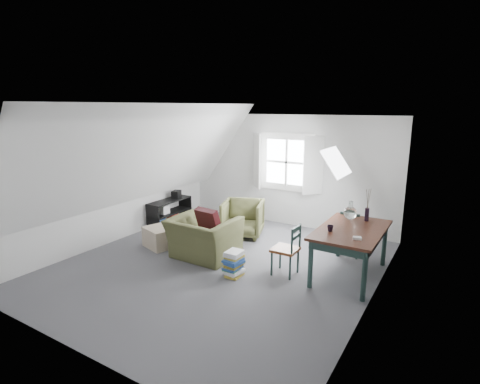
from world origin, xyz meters
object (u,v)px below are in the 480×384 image
Objects in this scene: armchair_near at (204,257)px; dining_chair_far at (351,232)px; media_shelf at (169,214)px; dining_table at (351,235)px; dining_chair_near at (287,249)px; armchair_far at (243,235)px; ottoman at (162,237)px; magazine_stack at (234,264)px.

armchair_near is 1.34× the size of dining_chair_far.
dining_table is at bearing -5.00° from media_shelf.
dining_chair_near reaches higher than armchair_near.
dining_chair_near reaches higher than media_shelf.
media_shelf is (-1.84, -0.25, 0.26)m from armchair_far.
media_shelf is (-0.81, 1.10, 0.07)m from ottoman.
dining_chair_far is at bearing -17.13° from armchair_far.
armchair_near is at bearing 157.06° from magazine_stack.
dining_chair_near is (2.61, 0.09, 0.25)m from ottoman.
dining_table is 1.89× the size of dining_chair_near.
armchair_far is (0.00, 1.37, 0.00)m from armchair_near.
dining_chair_near reaches higher than magazine_stack.
dining_chair_far reaches higher than armchair_near.
magazine_stack is (1.90, -0.40, 0.01)m from ottoman.
magazine_stack is at bearing -82.85° from armchair_far.
dining_table is (2.46, 0.60, 0.69)m from armchair_near.
ottoman is at bearing 168.25° from magazine_stack.
armchair_near is at bearing -84.34° from dining_chair_near.
ottoman is at bearing -170.79° from dining_table.
dining_chair_near is at bearing -151.39° from dining_table.
ottoman is 0.51× the size of media_shelf.
dining_chair_far is (2.23, 0.09, 0.44)m from armchair_far.
armchair_near is at bearing -166.43° from dining_table.
dining_chair_far reaches higher than dining_table.
dining_chair_far and dining_chair_near have the same top height.
armchair_far is 2.66m from dining_table.
armchair_near is 1.37m from armchair_far.
dining_chair_near is (1.58, -1.25, 0.44)m from armchair_far.
dining_table reaches higher than armchair_near.
armchair_far is at bearing 162.41° from dining_table.
armchair_near is 1.34× the size of dining_chair_near.
armchair_far is 0.52× the size of dining_table.
ottoman is 1.94m from magazine_stack.
ottoman is at bearing -51.61° from media_shelf.
dining_table is 1.92m from magazine_stack.
media_shelf reaches higher than armchair_near.
media_shelf reaches higher than magazine_stack.
ottoman is at bearing -146.85° from armchair_far.
armchair_far is at bearing 52.66° from ottoman.
media_shelf is (-4.29, 0.52, -0.43)m from dining_table.
armchair_far is 1.96m from magazine_stack.
dining_table is (3.48, 0.57, 0.50)m from ottoman.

